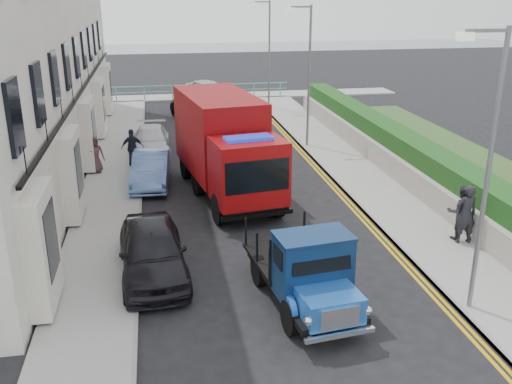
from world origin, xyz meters
name	(u,v)px	position (x,y,z in m)	size (l,w,h in m)	color
ground	(287,286)	(0.00, 0.00, 0.00)	(120.00, 120.00, 0.00)	black
pavement_west	(112,189)	(-5.20, 9.00, 0.06)	(2.40, 38.00, 0.12)	gray
pavement_east	(359,175)	(5.30, 9.00, 0.06)	(2.60, 38.00, 0.12)	gray
promenade	(199,97)	(0.00, 29.00, 0.06)	(30.00, 2.50, 0.12)	gray
sea_plane	(179,53)	(0.00, 60.00, 0.00)	(120.00, 120.00, 0.00)	slate
garden_east	(401,154)	(7.21, 9.00, 0.90)	(1.45, 28.00, 1.75)	#B2AD9E
seafront_railing	(200,92)	(0.00, 28.20, 0.58)	(13.00, 0.08, 1.11)	#59B2A5
lamp_near	(485,160)	(4.18, -2.00, 4.00)	(1.23, 0.18, 7.00)	slate
lamp_mid	(307,69)	(4.18, 14.00, 4.00)	(1.23, 0.18, 7.00)	slate
lamp_far	(268,49)	(4.18, 24.00, 4.00)	(1.23, 0.18, 7.00)	slate
bedford_lorry	(310,277)	(0.26, -1.36, 1.00)	(2.32, 4.74, 2.16)	black
red_lorry	(225,144)	(-0.71, 7.79, 2.04)	(3.58, 7.61, 3.84)	black
parked_car_front	(152,251)	(-3.60, 1.28, 0.77)	(1.82, 4.52, 1.54)	black
parked_car_mid	(151,169)	(-3.60, 9.40, 0.68)	(1.44, 4.14, 1.36)	#628AD2
parked_car_rear	(151,140)	(-3.60, 14.37, 0.63)	(1.76, 4.34, 1.26)	silver
seafront_car_left	(197,99)	(-0.50, 24.51, 0.71)	(2.35, 5.09, 1.41)	black
seafront_car_right	(209,91)	(0.50, 26.89, 0.81)	(1.92, 4.76, 1.62)	silver
pedestrian_east_near	(466,214)	(6.10, 1.60, 1.08)	(0.70, 0.46, 1.92)	black
pedestrian_east_far	(461,212)	(6.10, 1.89, 1.02)	(0.88, 0.68, 1.81)	#312B35
pedestrian_west_near	(133,147)	(-4.40, 11.92, 0.96)	(0.99, 0.41, 1.68)	#1B2230
pedestrian_west_far	(95,154)	(-6.00, 11.14, 0.94)	(0.81, 0.52, 1.65)	#453232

